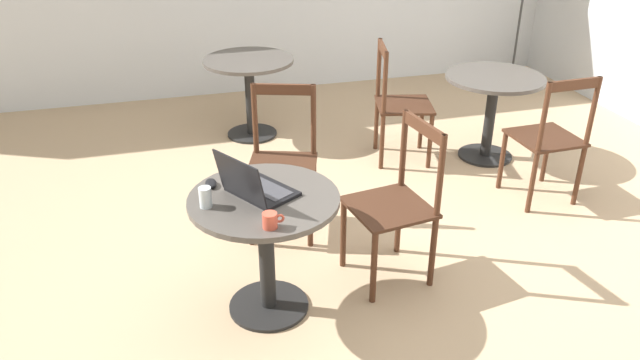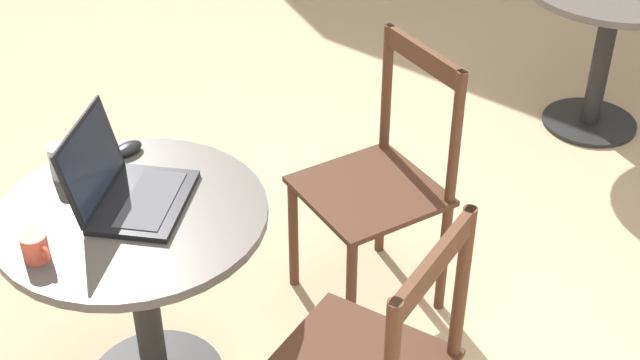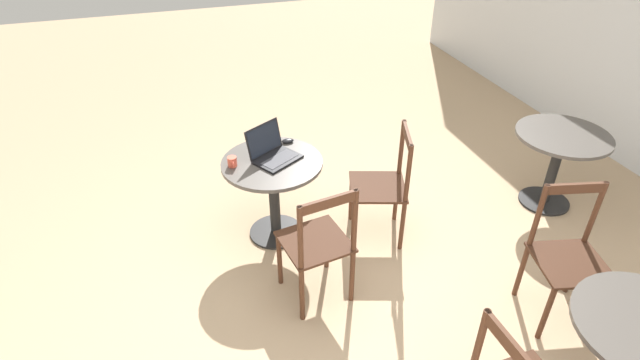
{
  "view_description": "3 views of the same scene",
  "coord_description": "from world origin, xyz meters",
  "px_view_note": "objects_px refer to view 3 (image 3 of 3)",
  "views": [
    {
      "loc": [
        -1.12,
        -3.16,
        2.24
      ],
      "look_at": [
        -0.27,
        -0.07,
        0.57
      ],
      "focal_mm": 35.0,
      "sensor_mm": 36.0,
      "label": 1
    },
    {
      "loc": [
        1.06,
        -1.61,
        2.22
      ],
      "look_at": [
        -0.41,
        0.11,
        0.65
      ],
      "focal_mm": 50.0,
      "sensor_mm": 36.0,
      "label": 2
    },
    {
      "loc": [
        2.54,
        -1.06,
        2.69
      ],
      "look_at": [
        -0.49,
        -0.09,
        0.57
      ],
      "focal_mm": 28.0,
      "sensor_mm": 36.0,
      "label": 3
    }
  ],
  "objects_px": {
    "chair_near_right": "(318,245)",
    "chair_near_back": "(383,186)",
    "mouse": "(288,141)",
    "drinking_glass": "(260,138)",
    "cafe_table_far": "(559,152)",
    "mug": "(232,162)",
    "cafe_table_near": "(273,180)",
    "laptop": "(273,153)",
    "chair_mid_left": "(567,257)"
  },
  "relations": [
    {
      "from": "chair_near_right",
      "to": "chair_mid_left",
      "type": "relative_size",
      "value": 1.0
    },
    {
      "from": "mug",
      "to": "chair_near_right",
      "type": "bearing_deg",
      "value": 27.43
    },
    {
      "from": "chair_near_right",
      "to": "drinking_glass",
      "type": "xyz_separation_m",
      "value": [
        -1.07,
        -0.14,
        0.28
      ]
    },
    {
      "from": "chair_near_right",
      "to": "chair_near_back",
      "type": "distance_m",
      "value": 0.87
    },
    {
      "from": "cafe_table_far",
      "to": "mouse",
      "type": "xyz_separation_m",
      "value": [
        -0.57,
        -2.24,
        0.19
      ]
    },
    {
      "from": "cafe_table_near",
      "to": "chair_near_back",
      "type": "height_order",
      "value": "chair_near_back"
    },
    {
      "from": "mouse",
      "to": "mug",
      "type": "xyz_separation_m",
      "value": [
        0.22,
        -0.49,
        0.02
      ]
    },
    {
      "from": "laptop",
      "to": "mouse",
      "type": "xyz_separation_m",
      "value": [
        -0.21,
        0.17,
        -0.04
      ]
    },
    {
      "from": "cafe_table_near",
      "to": "mug",
      "type": "xyz_separation_m",
      "value": [
        -0.02,
        -0.3,
        0.21
      ]
    },
    {
      "from": "mouse",
      "to": "chair_near_back",
      "type": "bearing_deg",
      "value": 50.9
    },
    {
      "from": "chair_near_back",
      "to": "mug",
      "type": "relative_size",
      "value": 9.09
    },
    {
      "from": "chair_mid_left",
      "to": "laptop",
      "type": "bearing_deg",
      "value": -131.69
    },
    {
      "from": "mug",
      "to": "cafe_table_near",
      "type": "bearing_deg",
      "value": 85.47
    },
    {
      "from": "cafe_table_far",
      "to": "laptop",
      "type": "relative_size",
      "value": 1.78
    },
    {
      "from": "mouse",
      "to": "chair_near_right",
      "type": "bearing_deg",
      "value": -3.91
    },
    {
      "from": "drinking_glass",
      "to": "cafe_table_far",
      "type": "bearing_deg",
      "value": 75.85
    },
    {
      "from": "chair_near_right",
      "to": "mouse",
      "type": "height_order",
      "value": "chair_near_right"
    },
    {
      "from": "cafe_table_near",
      "to": "drinking_glass",
      "type": "distance_m",
      "value": 0.37
    },
    {
      "from": "cafe_table_near",
      "to": "mouse",
      "type": "distance_m",
      "value": 0.36
    },
    {
      "from": "chair_near_right",
      "to": "cafe_table_far",
      "type": "bearing_deg",
      "value": 101.09
    },
    {
      "from": "mug",
      "to": "chair_near_back",
      "type": "bearing_deg",
      "value": 75.23
    },
    {
      "from": "mouse",
      "to": "cafe_table_near",
      "type": "bearing_deg",
      "value": -37.86
    },
    {
      "from": "laptop",
      "to": "drinking_glass",
      "type": "height_order",
      "value": "laptop"
    },
    {
      "from": "drinking_glass",
      "to": "chair_mid_left",
      "type": "bearing_deg",
      "value": 44.39
    },
    {
      "from": "cafe_table_far",
      "to": "laptop",
      "type": "height_order",
      "value": "laptop"
    },
    {
      "from": "mouse",
      "to": "drinking_glass",
      "type": "bearing_deg",
      "value": -102.91
    },
    {
      "from": "chair_near_right",
      "to": "drinking_glass",
      "type": "distance_m",
      "value": 1.12
    },
    {
      "from": "cafe_table_near",
      "to": "mug",
      "type": "distance_m",
      "value": 0.37
    },
    {
      "from": "chair_mid_left",
      "to": "laptop",
      "type": "relative_size",
      "value": 2.19
    },
    {
      "from": "chair_near_right",
      "to": "mug",
      "type": "xyz_separation_m",
      "value": [
        -0.8,
        -0.42,
        0.27
      ]
    },
    {
      "from": "cafe_table_far",
      "to": "drinking_glass",
      "type": "height_order",
      "value": "drinking_glass"
    },
    {
      "from": "cafe_table_near",
      "to": "chair_near_back",
      "type": "distance_m",
      "value": 0.87
    },
    {
      "from": "chair_near_back",
      "to": "mug",
      "type": "xyz_separation_m",
      "value": [
        -0.3,
        -1.12,
        0.27
      ]
    },
    {
      "from": "laptop",
      "to": "mug",
      "type": "bearing_deg",
      "value": -87.58
    },
    {
      "from": "chair_near_right",
      "to": "mouse",
      "type": "relative_size",
      "value": 9.57
    },
    {
      "from": "chair_near_right",
      "to": "mouse",
      "type": "xyz_separation_m",
      "value": [
        -1.02,
        0.07,
        0.24
      ]
    },
    {
      "from": "cafe_table_far",
      "to": "mouse",
      "type": "distance_m",
      "value": 2.32
    },
    {
      "from": "chair_near_back",
      "to": "chair_mid_left",
      "type": "xyz_separation_m",
      "value": [
        1.12,
        0.81,
        0.0
      ]
    },
    {
      "from": "chair_near_back",
      "to": "laptop",
      "type": "bearing_deg",
      "value": -111.06
    },
    {
      "from": "chair_near_back",
      "to": "laptop",
      "type": "relative_size",
      "value": 2.19
    },
    {
      "from": "chair_near_right",
      "to": "mouse",
      "type": "bearing_deg",
      "value": 176.09
    },
    {
      "from": "mug",
      "to": "cafe_table_far",
      "type": "bearing_deg",
      "value": 82.7
    },
    {
      "from": "mug",
      "to": "mouse",
      "type": "bearing_deg",
      "value": 114.39
    },
    {
      "from": "laptop",
      "to": "cafe_table_far",
      "type": "bearing_deg",
      "value": 81.43
    },
    {
      "from": "chair_mid_left",
      "to": "mug",
      "type": "relative_size",
      "value": 9.09
    },
    {
      "from": "cafe_table_far",
      "to": "chair_near_right",
      "type": "relative_size",
      "value": 0.81
    },
    {
      "from": "laptop",
      "to": "mug",
      "type": "xyz_separation_m",
      "value": [
        0.01,
        -0.32,
        -0.01
      ]
    },
    {
      "from": "chair_near_back",
      "to": "mug",
      "type": "height_order",
      "value": "chair_near_back"
    },
    {
      "from": "cafe_table_far",
      "to": "chair_near_right",
      "type": "xyz_separation_m",
      "value": [
        0.45,
        -2.31,
        -0.05
      ]
    },
    {
      "from": "cafe_table_near",
      "to": "mouse",
      "type": "height_order",
      "value": "mouse"
    }
  ]
}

